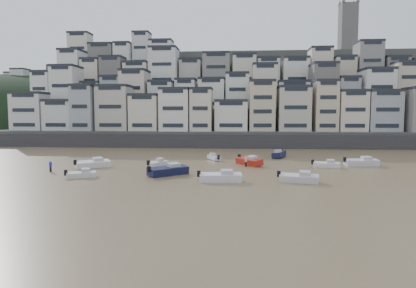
# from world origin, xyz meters

# --- Properties ---
(ground) EXTENTS (400.00, 400.00, 0.00)m
(ground) POSITION_xyz_m (0.00, 0.00, 0.00)
(ground) COLOR brown
(ground) RESTS_ON ground
(harbor_wall) EXTENTS (140.00, 3.00, 3.50)m
(harbor_wall) POSITION_xyz_m (10.00, 65.00, 1.75)
(harbor_wall) COLOR #38383A
(harbor_wall) RESTS_ON ground
(hillside) EXTENTS (141.04, 66.00, 50.00)m
(hillside) POSITION_xyz_m (14.73, 104.84, 13.01)
(hillside) COLOR #4C4C47
(hillside) RESTS_ON ground
(headland) EXTENTS (216.00, 135.00, 53.33)m
(headland) POSITION_xyz_m (-95.00, 135.00, 0.02)
(headland) COLOR black
(headland) RESTS_ON ground
(boat_a) EXTENTS (6.15, 2.52, 1.63)m
(boat_a) POSITION_xyz_m (10.97, 19.12, 0.82)
(boat_a) COLOR silver
(boat_a) RESTS_ON ground
(boat_b) EXTENTS (5.67, 2.82, 1.48)m
(boat_b) POSITION_xyz_m (21.09, 19.47, 0.74)
(boat_b) COLOR silver
(boat_b) RESTS_ON ground
(boat_c) EXTENTS (6.36, 6.12, 1.81)m
(boat_c) POSITION_xyz_m (3.21, 23.66, 0.91)
(boat_c) COLOR #121739
(boat_c) RESTS_ON ground
(boat_d) EXTENTS (4.82, 2.24, 1.26)m
(boat_d) POSITION_xyz_m (27.73, 32.95, 0.63)
(boat_d) COLOR silver
(boat_d) RESTS_ON ground
(boat_e) EXTENTS (5.19, 6.29, 1.70)m
(boat_e) POSITION_xyz_m (15.16, 34.95, 0.85)
(boat_e) COLOR #B52316
(boat_e) RESTS_ON ground
(boat_f) EXTENTS (3.60, 4.54, 1.21)m
(boat_f) POSITION_xyz_m (-0.24, 32.21, 0.61)
(boat_f) COLOR silver
(boat_f) RESTS_ON ground
(boat_g) EXTENTS (6.35, 2.78, 1.67)m
(boat_g) POSITION_xyz_m (34.05, 35.20, 0.84)
(boat_g) COLOR silver
(boat_g) RESTS_ON ground
(boat_h) EXTENTS (3.29, 4.69, 1.23)m
(boat_h) POSITION_xyz_m (8.73, 41.06, 0.61)
(boat_h) COLOR silver
(boat_h) RESTS_ON ground
(boat_i) EXTENTS (3.84, 6.44, 1.67)m
(boat_i) POSITION_xyz_m (21.51, 46.27, 0.84)
(boat_i) COLOR #12183A
(boat_i) RESTS_ON ground
(boat_j) EXTENTS (4.49, 2.83, 1.17)m
(boat_j) POSITION_xyz_m (-8.44, 20.73, 0.58)
(boat_j) COLOR silver
(boat_j) RESTS_ON ground
(boat_k) EXTENTS (5.88, 5.30, 1.63)m
(boat_k) POSITION_xyz_m (-10.39, 29.76, 0.82)
(boat_k) COLOR white
(boat_k) RESTS_ON ground
(person_blue) EXTENTS (0.44, 0.44, 1.74)m
(person_blue) POSITION_xyz_m (-15.22, 25.21, 0.87)
(person_blue) COLOR #1A21C6
(person_blue) RESTS_ON ground
(person_pink) EXTENTS (0.44, 0.44, 1.74)m
(person_pink) POSITION_xyz_m (14.57, 32.95, 0.87)
(person_pink) COLOR #D8A299
(person_pink) RESTS_ON ground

